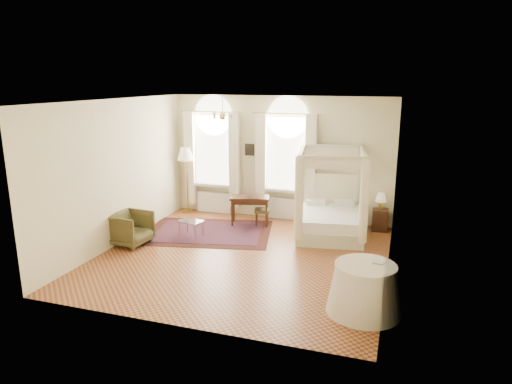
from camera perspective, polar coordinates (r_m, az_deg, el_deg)
ground at (r=9.94m, az=-1.69°, el=-8.03°), size 6.00×6.00×0.00m
room_walls at (r=9.38m, az=-1.78°, el=3.26°), size 6.00×6.00×6.00m
window_left at (r=12.78m, az=-5.41°, el=3.85°), size 1.62×0.27×3.29m
window_right at (r=12.11m, az=3.76°, el=3.31°), size 1.62×0.27×3.29m
chandelier at (r=10.69m, az=-4.21°, el=9.56°), size 0.51×0.45×0.50m
wall_pictures at (r=12.16m, az=3.39°, el=5.29°), size 2.54×0.03×0.39m
canopy_bed at (r=11.20m, az=9.23°, el=-3.04°), size 1.87×2.17×2.11m
nightstand at (r=11.88m, az=15.23°, el=-3.39°), size 0.41×0.38×0.55m
nightstand_lamp at (r=11.82m, az=15.35°, el=-0.77°), size 0.27×0.27×0.40m
writing_desk at (r=11.85m, az=-0.79°, el=-1.08°), size 1.10×0.76×0.75m
laptop at (r=11.69m, az=-0.22°, el=-0.65°), size 0.43×0.36×0.03m
stool at (r=11.85m, az=0.77°, el=-2.49°), size 0.46×0.46×0.44m
armchair at (r=10.88m, az=-15.45°, el=-4.41°), size 0.91×0.89×0.77m
coffee_table at (r=11.19m, az=-8.14°, el=-3.77°), size 0.62×0.49×0.38m
floor_lamp at (r=12.92m, az=-8.76°, el=4.33°), size 0.48×0.48×1.87m
oriental_rug at (r=11.47m, az=-5.94°, el=-5.01°), size 3.44×2.78×0.01m
side_table at (r=7.77m, az=13.40°, el=-11.68°), size 1.22×1.22×0.83m
book at (r=7.76m, az=14.41°, el=-8.30°), size 0.20×0.26×0.02m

